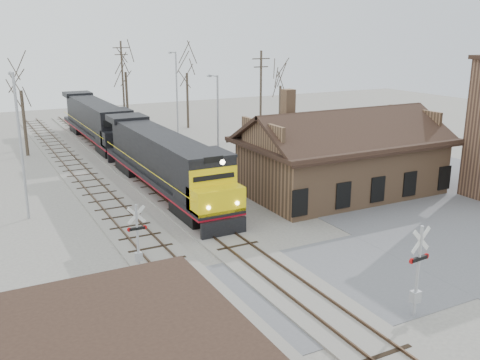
% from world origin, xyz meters
% --- Properties ---
extents(ground, '(140.00, 140.00, 0.00)m').
position_xyz_m(ground, '(0.00, 0.00, 0.00)').
color(ground, '#A49F94').
rests_on(ground, ground).
extents(road, '(60.00, 9.00, 0.03)m').
position_xyz_m(road, '(0.00, 0.00, 0.01)').
color(road, slate).
rests_on(road, ground).
extents(track_main, '(3.40, 90.00, 0.24)m').
position_xyz_m(track_main, '(0.00, 15.00, 0.07)').
color(track_main, '#A49F94').
rests_on(track_main, ground).
extents(track_siding, '(3.40, 90.00, 0.24)m').
position_xyz_m(track_siding, '(-4.50, 15.00, 0.07)').
color(track_siding, '#A49F94').
rests_on(track_siding, ground).
extents(depot, '(15.20, 9.31, 7.90)m').
position_xyz_m(depot, '(11.99, 12.00, 2.41)').
color(depot, '#8D6749').
rests_on(depot, ground).
extents(locomotive_lead, '(3.16, 21.18, 4.70)m').
position_xyz_m(locomotive_lead, '(0.00, 17.74, 2.47)').
color(locomotive_lead, black).
rests_on(locomotive_lead, ground).
extents(locomotive_trailing, '(3.16, 21.18, 4.45)m').
position_xyz_m(locomotive_trailing, '(0.00, 39.20, 2.47)').
color(locomotive_trailing, black).
rests_on(locomotive_trailing, ground).
extents(crossbuck_near, '(1.19, 0.31, 4.16)m').
position_xyz_m(crossbuck_near, '(3.22, -4.28, 1.95)').
color(crossbuck_near, '#A5A8AD').
rests_on(crossbuck_near, ground).
extents(crossbuck_far, '(1.03, 0.27, 3.60)m').
position_xyz_m(crossbuck_far, '(-5.91, 5.62, 1.72)').
color(crossbuck_far, '#A5A8AD').
rests_on(crossbuck_far, ground).
extents(streetlight_a, '(0.25, 2.04, 9.50)m').
position_xyz_m(streetlight_a, '(-9.92, 16.96, 5.29)').
color(streetlight_a, '#A5A8AD').
rests_on(streetlight_a, ground).
extents(streetlight_b, '(0.25, 2.04, 8.27)m').
position_xyz_m(streetlight_b, '(6.96, 23.34, 4.66)').
color(streetlight_b, '#A5A8AD').
rests_on(streetlight_b, ground).
extents(streetlight_c, '(0.25, 2.04, 9.84)m').
position_xyz_m(streetlight_c, '(8.04, 35.93, 5.46)').
color(streetlight_c, '#A5A8AD').
rests_on(streetlight_c, ground).
extents(utility_pole_b, '(2.00, 0.24, 10.84)m').
position_xyz_m(utility_pole_b, '(4.93, 45.76, 5.65)').
color(utility_pole_b, '#382D23').
rests_on(utility_pole_b, ground).
extents(utility_pole_c, '(2.00, 0.24, 10.09)m').
position_xyz_m(utility_pole_c, '(14.19, 28.19, 5.27)').
color(utility_pole_c, '#382D23').
rests_on(utility_pole_c, ground).
extents(tree_b, '(4.28, 4.28, 10.48)m').
position_xyz_m(tree_b, '(-7.62, 36.65, 7.46)').
color(tree_b, '#382D23').
rests_on(tree_b, ground).
extents(tree_c, '(4.75, 4.75, 11.63)m').
position_xyz_m(tree_c, '(5.53, 46.47, 8.29)').
color(tree_c, '#382D23').
rests_on(tree_c, ground).
extents(tree_d, '(4.61, 4.61, 11.30)m').
position_xyz_m(tree_d, '(12.60, 43.98, 8.05)').
color(tree_d, '#382D23').
rests_on(tree_d, ground).
extents(tree_e, '(3.70, 3.70, 9.05)m').
position_xyz_m(tree_e, '(21.90, 36.82, 6.44)').
color(tree_e, '#382D23').
rests_on(tree_e, ground).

